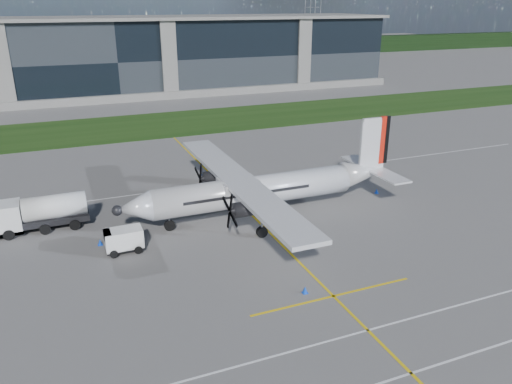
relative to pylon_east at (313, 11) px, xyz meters
name	(u,v)px	position (x,y,z in m)	size (l,w,h in m)	color
ground	(152,138)	(-85.00, -110.00, -15.00)	(400.00, 400.00, 0.00)	#605D5B
grass_strip	(142,126)	(-85.00, -102.00, -14.98)	(400.00, 18.00, 0.04)	#19390F
terminal_building	(111,58)	(-85.00, -70.00, -7.50)	(120.00, 20.00, 15.00)	black
tree_line	(88,54)	(-85.00, -10.00, -12.00)	(400.00, 6.00, 6.00)	black
pylon_east	(313,11)	(0.00, 0.00, 0.00)	(9.00, 4.60, 30.00)	gray
yellow_taxiway_centerline	(247,210)	(-82.00, -140.00, -14.99)	(0.20, 70.00, 0.01)	yellow
turboprop_aircraft	(264,173)	(-80.98, -141.72, -10.90)	(26.33, 27.31, 8.19)	silver
fuel_tanker_truck	(34,214)	(-100.34, -137.33, -13.51)	(7.94, 2.58, 2.98)	white
baggage_tug	(124,240)	(-93.91, -144.10, -14.07)	(3.09, 1.85, 1.85)	white
ground_crew_person	(123,237)	(-93.87, -143.59, -14.02)	(0.80, 0.57, 1.96)	#F25907
safety_cone_portwing	(305,290)	(-83.58, -154.92, -14.75)	(0.36, 0.36, 0.50)	blue
safety_cone_nose_port	(132,244)	(-93.27, -143.64, -14.75)	(0.36, 0.36, 0.50)	blue
safety_cone_fwd	(100,242)	(-95.59, -142.31, -14.75)	(0.36, 0.36, 0.50)	blue
safety_cone_tail	(377,191)	(-68.06, -140.99, -14.75)	(0.36, 0.36, 0.50)	blue
safety_cone_stbdwing	(203,173)	(-82.89, -128.66, -14.75)	(0.36, 0.36, 0.50)	blue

